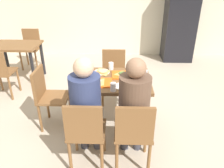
{
  "coord_description": "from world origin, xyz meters",
  "views": [
    {
      "loc": [
        0.09,
        -2.58,
        1.97
      ],
      "look_at": [
        0.0,
        0.0,
        0.67
      ],
      "focal_mm": 35.3,
      "sensor_mm": 36.0,
      "label": 1
    }
  ],
  "objects": [
    {
      "name": "foil_bundle",
      "position": [
        -0.42,
        -0.02,
        0.8
      ],
      "size": [
        0.1,
        0.1,
        0.1
      ],
      "primitive_type": "sphere",
      "color": "silver",
      "rests_on": "main_table"
    },
    {
      "name": "chair_near_left",
      "position": [
        -0.25,
        -0.77,
        0.51
      ],
      "size": [
        0.4,
        0.4,
        0.86
      ],
      "color": "brown",
      "rests_on": "ground_plane"
    },
    {
      "name": "chair_near_right",
      "position": [
        0.25,
        -0.77,
        0.51
      ],
      "size": [
        0.4,
        0.4,
        0.86
      ],
      "color": "brown",
      "rests_on": "ground_plane"
    },
    {
      "name": "background_chair_far",
      "position": [
        -1.93,
        2.22,
        0.51
      ],
      "size": [
        0.4,
        0.4,
        0.86
      ],
      "color": "brown",
      "rests_on": "ground_plane"
    },
    {
      "name": "person_in_red",
      "position": [
        -0.25,
        -0.63,
        0.76
      ],
      "size": [
        0.32,
        0.42,
        1.27
      ],
      "color": "#383842",
      "rests_on": "ground_plane"
    },
    {
      "name": "plastic_cup_b",
      "position": [
        0.02,
        -0.33,
        0.8
      ],
      "size": [
        0.07,
        0.07,
        0.1
      ],
      "primitive_type": "cylinder",
      "color": "white",
      "rests_on": "main_table"
    },
    {
      "name": "plastic_cup_a",
      "position": [
        -0.02,
        0.33,
        0.8
      ],
      "size": [
        0.07,
        0.07,
        0.1
      ],
      "primitive_type": "cylinder",
      "color": "white",
      "rests_on": "main_table"
    },
    {
      "name": "drink_fridge",
      "position": [
        1.53,
        2.85,
        0.95
      ],
      "size": [
        0.7,
        0.6,
        1.9
      ],
      "primitive_type": "cube",
      "color": "black",
      "rests_on": "ground_plane"
    },
    {
      "name": "pizza_slice_b",
      "position": [
        0.15,
        0.13,
        0.77
      ],
      "size": [
        0.2,
        0.18,
        0.02
      ],
      "color": "tan",
      "rests_on": "tray_red_far"
    },
    {
      "name": "pizza_slice_c",
      "position": [
        -0.14,
        0.21,
        0.76
      ],
      "size": [
        0.24,
        0.27,
        0.02
      ],
      "color": "tan",
      "rests_on": "paper_plate_center"
    },
    {
      "name": "paper_plate_center",
      "position": [
        -0.15,
        0.21,
        0.75
      ],
      "size": [
        0.22,
        0.22,
        0.01
      ],
      "primitive_type": "cylinder",
      "color": "white",
      "rests_on": "main_table"
    },
    {
      "name": "chair_far_side",
      "position": [
        0.0,
        0.77,
        0.51
      ],
      "size": [
        0.4,
        0.4,
        0.86
      ],
      "color": "brown",
      "rests_on": "ground_plane"
    },
    {
      "name": "tray_red_near",
      "position": [
        -0.17,
        -0.13,
        0.75
      ],
      "size": [
        0.37,
        0.28,
        0.02
      ],
      "primitive_type": "cube",
      "rotation": [
        0.0,
        0.0,
        0.05
      ],
      "color": "#D85914",
      "rests_on": "main_table"
    },
    {
      "name": "person_in_brown_jacket",
      "position": [
        0.25,
        -0.63,
        0.76
      ],
      "size": [
        0.32,
        0.42,
        1.27
      ],
      "color": "#383842",
      "rests_on": "ground_plane"
    },
    {
      "name": "paper_plate_near_edge",
      "position": [
        0.15,
        -0.21,
        0.75
      ],
      "size": [
        0.22,
        0.22,
        0.01
      ],
      "primitive_type": "cylinder",
      "color": "white",
      "rests_on": "main_table"
    },
    {
      "name": "condiment_bottle",
      "position": [
        -0.32,
        0.21,
        0.83
      ],
      "size": [
        0.06,
        0.06,
        0.16
      ],
      "primitive_type": "cylinder",
      "color": "red",
      "rests_on": "main_table"
    },
    {
      "name": "tray_red_far",
      "position": [
        0.17,
        0.11,
        0.75
      ],
      "size": [
        0.37,
        0.27,
        0.02
      ],
      "primitive_type": "cube",
      "rotation": [
        0.0,
        0.0,
        0.03
      ],
      "color": "#D85914",
      "rests_on": "main_table"
    },
    {
      "name": "back_wall",
      "position": [
        0.0,
        3.2,
        1.4
      ],
      "size": [
        10.0,
        0.1,
        2.8
      ],
      "primitive_type": "cube",
      "color": "beige",
      "rests_on": "ground_plane"
    },
    {
      "name": "ground_plane",
      "position": [
        0.0,
        0.0,
        -0.01
      ],
      "size": [
        10.0,
        10.0,
        0.02
      ],
      "primitive_type": "cube",
      "color": "#B7A893"
    },
    {
      "name": "main_table",
      "position": [
        0.0,
        0.0,
        0.63
      ],
      "size": [
        1.0,
        0.77,
        0.75
      ],
      "color": "brown",
      "rests_on": "ground_plane"
    },
    {
      "name": "background_table",
      "position": [
        -1.93,
        1.49,
        0.62
      ],
      "size": [
        0.9,
        0.7,
        0.75
      ],
      "color": "brown",
      "rests_on": "ground_plane"
    },
    {
      "name": "chair_left_end",
      "position": [
        -0.88,
        0.0,
        0.51
      ],
      "size": [
        0.4,
        0.4,
        0.86
      ],
      "color": "brown",
      "rests_on": "ground_plane"
    },
    {
      "name": "pizza_slice_a",
      "position": [
        -0.19,
        -0.16,
        0.77
      ],
      "size": [
        0.26,
        0.28,
        0.02
      ],
      "color": "tan",
      "rests_on": "tray_red_near"
    },
    {
      "name": "soda_can",
      "position": [
        0.42,
        0.02,
        0.81
      ],
      "size": [
        0.07,
        0.07,
        0.12
      ],
      "primitive_type": "cylinder",
      "color": "#B7BCC6",
      "rests_on": "main_table"
    }
  ]
}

